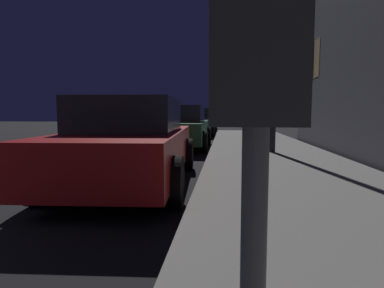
{
  "coord_description": "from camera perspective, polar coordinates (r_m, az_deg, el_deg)",
  "views": [
    {
      "loc": [
        4.41,
        -1.05,
        1.19
      ],
      "look_at": [
        4.18,
        1.23,
        0.96
      ],
      "focal_mm": 29.62,
      "sensor_mm": 36.0,
      "label": 1
    }
  ],
  "objects": [
    {
      "name": "parking_meter",
      "position": [
        0.66,
        11.42,
        3.02
      ],
      "size": [
        0.19,
        0.19,
        1.33
      ],
      "color": "#59595B",
      "rests_on": "sidewalk"
    },
    {
      "name": "car_red",
      "position": [
        5.36,
        -11.06,
        0.29
      ],
      "size": [
        2.13,
        4.34,
        1.43
      ],
      "color": "maroon",
      "rests_on": "ground"
    },
    {
      "name": "car_green",
      "position": [
        10.79,
        -2.42,
        3.07
      ],
      "size": [
        2.1,
        4.25,
        1.43
      ],
      "color": "#19592D",
      "rests_on": "ground"
    },
    {
      "name": "car_black",
      "position": [
        16.94,
        0.62,
        4.01
      ],
      "size": [
        2.12,
        4.52,
        1.43
      ],
      "color": "black",
      "rests_on": "ground"
    },
    {
      "name": "car_white",
      "position": [
        22.76,
        1.99,
        4.43
      ],
      "size": [
        2.09,
        4.53,
        1.43
      ],
      "color": "silver",
      "rests_on": "ground"
    },
    {
      "name": "street_lamp",
      "position": [
        9.03,
        14.82,
        22.34
      ],
      "size": [
        0.44,
        0.44,
        5.54
      ],
      "color": "black",
      "rests_on": "sidewalk"
    }
  ]
}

